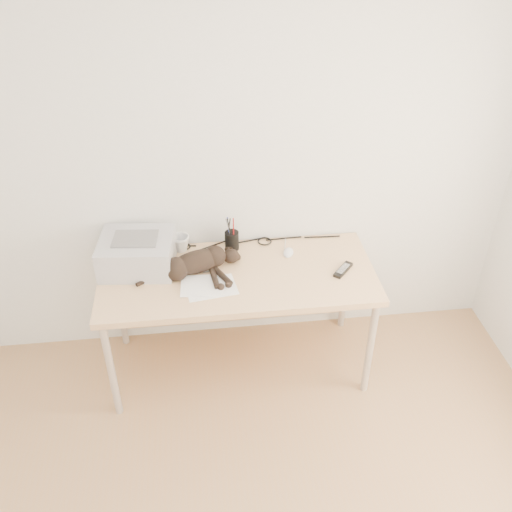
{
  "coord_description": "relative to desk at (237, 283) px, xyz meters",
  "views": [
    {
      "loc": [
        -0.21,
        -1.25,
        2.72
      ],
      "look_at": [
        0.1,
        1.34,
        0.89
      ],
      "focal_mm": 40.0,
      "sensor_mm": 36.0,
      "label": 1
    }
  ],
  "objects": [
    {
      "name": "printer",
      "position": [
        -0.57,
        0.06,
        0.23
      ],
      "size": [
        0.45,
        0.4,
        0.2
      ],
      "color": "#B5B5BA",
      "rests_on": "desk"
    },
    {
      "name": "cable_tangle",
      "position": [
        0.0,
        0.22,
        0.14
      ],
      "size": [
        1.36,
        0.09,
        0.01
      ],
      "primitive_type": null,
      "color": "black",
      "rests_on": "desk"
    },
    {
      "name": "desk",
      "position": [
        0.0,
        0.0,
        0.0
      ],
      "size": [
        1.6,
        0.7,
        0.74
      ],
      "color": "#DCAC80",
      "rests_on": "floor"
    },
    {
      "name": "remote_black",
      "position": [
        0.61,
        -0.13,
        0.14
      ],
      "size": [
        0.14,
        0.16,
        0.02
      ],
      "primitive_type": "cube",
      "rotation": [
        0.0,
        0.0,
        -0.71
      ],
      "color": "black",
      "rests_on": "desk"
    },
    {
      "name": "mug",
      "position": [
        -0.32,
        0.19,
        0.18
      ],
      "size": [
        0.15,
        0.15,
        0.1
      ],
      "primitive_type": "imported",
      "rotation": [
        0.0,
        0.0,
        0.61
      ],
      "color": "white",
      "rests_on": "desk"
    },
    {
      "name": "mouse",
      "position": [
        0.33,
        0.08,
        0.15
      ],
      "size": [
        0.09,
        0.12,
        0.03
      ],
      "primitive_type": "ellipsoid",
      "rotation": [
        0.0,
        0.0,
        -0.3
      ],
      "color": "white",
      "rests_on": "desk"
    },
    {
      "name": "remote_grey",
      "position": [
        -0.2,
        0.03,
        0.14
      ],
      "size": [
        0.1,
        0.18,
        0.02
      ],
      "primitive_type": "cube",
      "rotation": [
        0.0,
        0.0,
        0.32
      ],
      "color": "slate",
      "rests_on": "desk"
    },
    {
      "name": "pen_cup",
      "position": [
        -0.01,
        0.18,
        0.19
      ],
      "size": [
        0.09,
        0.09,
        0.22
      ],
      "color": "black",
      "rests_on": "desk"
    },
    {
      "name": "papers",
      "position": [
        -0.17,
        -0.19,
        0.14
      ],
      "size": [
        0.33,
        0.24,
        0.01
      ],
      "color": "white",
      "rests_on": "desk"
    },
    {
      "name": "wall_back",
      "position": [
        0.0,
        0.27,
        0.69
      ],
      "size": [
        3.5,
        0.0,
        3.5
      ],
      "primitive_type": "plane",
      "rotation": [
        1.57,
        0.0,
        0.0
      ],
      "color": "white",
      "rests_on": "floor"
    },
    {
      "name": "cat",
      "position": [
        -0.24,
        -0.05,
        0.2
      ],
      "size": [
        0.62,
        0.32,
        0.14
      ],
      "rotation": [
        0.0,
        0.0,
        0.33
      ],
      "color": "black",
      "rests_on": "desk"
    }
  ]
}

